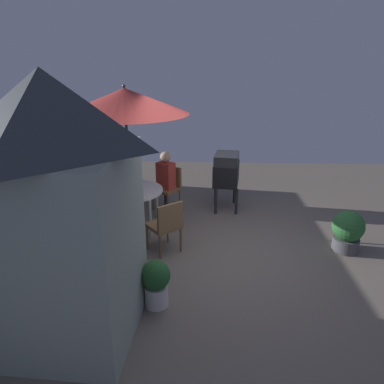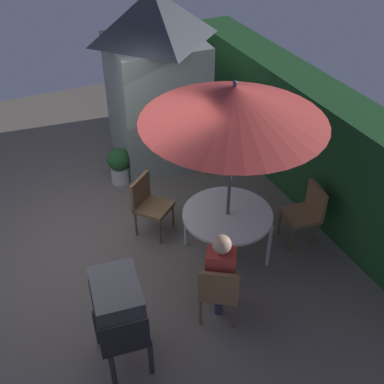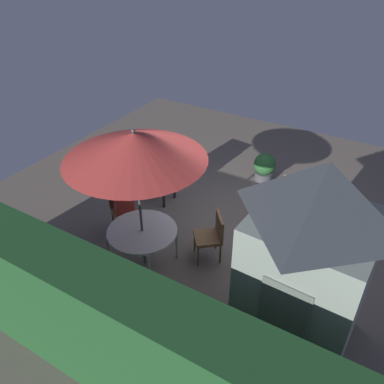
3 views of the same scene
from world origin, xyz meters
name	(u,v)px [view 3 (image 3 of 3)]	position (x,y,z in m)	size (l,w,h in m)	color
ground_plane	(227,230)	(0.00, 0.00, 0.00)	(11.00, 11.00, 0.00)	#6B6056
hedge_backdrop	(103,327)	(0.00, 3.50, 0.92)	(6.97, 0.73, 1.84)	#1E4C23
garden_shed	(309,261)	(-1.93, 1.71, 1.50)	(1.62, 1.63, 2.94)	gray
patio_table	(142,233)	(0.86, 1.58, 0.69)	(1.20, 1.20, 0.75)	white
patio_umbrella	(134,146)	(0.86, 1.58, 2.34)	(2.20, 2.20, 2.62)	#4C4C51
bbq_grill	(156,165)	(1.84, -0.23, 0.85)	(0.76, 0.59, 1.20)	black
chair_near_shed	(123,207)	(1.80, 0.98, 0.52)	(0.64, 0.64, 0.90)	olive
chair_far_side	(88,280)	(1.03, 2.77, 0.52)	(0.52, 0.52, 0.90)	olive
chair_toward_hedge	(212,234)	(-0.09, 0.81, 0.52)	(0.65, 0.65, 0.90)	olive
potted_plant_by_shed	(285,269)	(-1.45, 0.80, 0.35)	(0.38, 0.38, 0.64)	silver
potted_plant_by_grill	(264,167)	(0.11, -2.16, 0.37)	(0.52, 0.52, 0.70)	#4C4C51
person_in_red	(123,198)	(1.72, 1.02, 0.78)	(0.39, 0.42, 1.26)	#CC3D33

